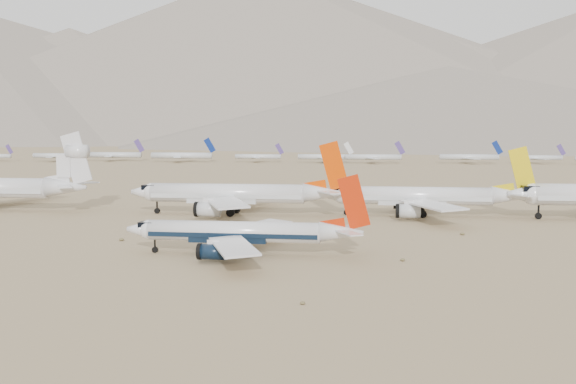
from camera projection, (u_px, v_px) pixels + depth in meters
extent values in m
plane|color=#876D4E|center=(258.00, 259.00, 109.66)|extent=(7000.00, 7000.00, 0.00)
cylinder|color=silver|center=(233.00, 231.00, 113.13)|extent=(30.74, 3.63, 3.63)
cube|color=black|center=(233.00, 234.00, 113.18)|extent=(30.13, 3.69, 0.82)
sphere|color=silver|center=(150.00, 230.00, 115.17)|extent=(3.63, 3.63, 3.63)
cube|color=black|center=(147.00, 224.00, 115.15)|extent=(2.54, 2.36, 0.91)
cone|color=silver|center=(341.00, 232.00, 110.59)|extent=(7.69, 3.63, 3.63)
cube|color=silver|center=(233.00, 246.00, 102.24)|extent=(11.87, 18.71, 0.57)
cube|color=silver|center=(349.00, 233.00, 106.86)|extent=(4.88, 6.38, 0.22)
cylinder|color=black|center=(214.00, 252.00, 106.12)|extent=(4.27, 2.62, 2.62)
cube|color=silver|center=(258.00, 226.00, 123.52)|extent=(11.87, 18.71, 0.57)
cube|color=silver|center=(351.00, 227.00, 113.83)|extent=(4.88, 6.38, 0.22)
cylinder|color=black|center=(233.00, 237.00, 121.03)|extent=(4.27, 2.62, 2.62)
cube|color=#BE2405|center=(354.00, 202.00, 109.80)|extent=(5.83, 0.29, 9.60)
cylinder|color=black|center=(155.00, 250.00, 115.40)|extent=(1.09, 0.45, 1.09)
cylinder|color=black|center=(238.00, 253.00, 110.78)|extent=(1.53, 0.91, 1.53)
cylinder|color=black|center=(244.00, 248.00, 115.80)|extent=(1.53, 0.91, 1.53)
sphere|color=silver|center=(533.00, 194.00, 159.12)|extent=(5.42, 5.42, 5.42)
cube|color=black|center=(530.00, 188.00, 159.09)|extent=(3.80, 3.53, 1.36)
cylinder|color=black|center=(538.00, 216.00, 159.45)|extent=(1.63, 0.68, 1.63)
cylinder|color=silver|center=(416.00, 196.00, 164.84)|extent=(37.98, 4.62, 4.62)
cube|color=silver|center=(416.00, 198.00, 164.89)|extent=(37.22, 4.68, 1.04)
sphere|color=silver|center=(342.00, 195.00, 167.36)|extent=(4.62, 4.62, 4.62)
cube|color=black|center=(339.00, 190.00, 167.33)|extent=(3.23, 3.00, 1.15)
cone|color=silver|center=(511.00, 196.00, 161.69)|extent=(9.49, 4.62, 4.62)
cube|color=silver|center=(432.00, 205.00, 151.32)|extent=(14.67, 23.11, 0.71)
cube|color=silver|center=(522.00, 195.00, 157.06)|extent=(6.03, 7.88, 0.28)
cylinder|color=silver|center=(409.00, 211.00, 156.12)|extent=(5.27, 3.32, 3.32)
cube|color=silver|center=(424.00, 194.00, 177.73)|extent=(14.67, 23.11, 0.71)
cube|color=silver|center=(514.00, 192.00, 165.72)|extent=(6.03, 7.88, 0.28)
cylinder|color=silver|center=(406.00, 203.00, 174.66)|extent=(5.27, 3.32, 3.32)
cube|color=yellow|center=(522.00, 170.00, 160.72)|extent=(7.20, 0.37, 11.86)
cylinder|color=black|center=(346.00, 212.00, 167.64)|extent=(1.38, 0.58, 1.38)
cylinder|color=black|center=(423.00, 214.00, 161.85)|extent=(1.94, 1.15, 1.94)
cylinder|color=black|center=(421.00, 211.00, 168.22)|extent=(1.94, 1.15, 1.94)
cylinder|color=silver|center=(227.00, 193.00, 167.44)|extent=(40.59, 4.96, 4.96)
cube|color=silver|center=(227.00, 196.00, 167.50)|extent=(39.78, 5.04, 1.12)
sphere|color=silver|center=(152.00, 192.00, 170.13)|extent=(4.96, 4.96, 4.96)
cube|color=black|center=(149.00, 187.00, 170.10)|extent=(3.47, 3.23, 1.24)
cone|color=silver|center=(323.00, 193.00, 164.07)|extent=(10.15, 4.96, 4.96)
cube|color=silver|center=(226.00, 203.00, 152.97)|extent=(15.68, 24.71, 0.77)
cube|color=silver|center=(329.00, 192.00, 159.12)|extent=(6.44, 8.43, 0.30)
cylinder|color=silver|center=(209.00, 209.00, 158.11)|extent=(5.64, 3.57, 3.57)
cube|color=silver|center=(249.00, 192.00, 181.23)|extent=(15.68, 24.71, 0.77)
cube|color=silver|center=(332.00, 189.00, 168.38)|extent=(6.44, 8.43, 0.30)
cylinder|color=silver|center=(227.00, 201.00, 177.95)|extent=(5.64, 3.57, 3.57)
cube|color=#DD3D00|center=(334.00, 166.00, 163.04)|extent=(7.69, 0.40, 12.68)
cylinder|color=black|center=(157.00, 211.00, 170.43)|extent=(1.49, 0.62, 1.49)
cylinder|color=black|center=(231.00, 213.00, 164.23)|extent=(2.08, 1.24, 2.08)
cylinder|color=black|center=(236.00, 209.00, 171.08)|extent=(2.08, 1.24, 2.08)
cone|color=silver|center=(66.00, 187.00, 173.43)|extent=(11.50, 5.51, 5.51)
cube|color=silver|center=(64.00, 186.00, 167.85)|extent=(7.30, 9.54, 0.33)
cube|color=silver|center=(14.00, 186.00, 192.81)|extent=(17.76, 27.99, 0.86)
cube|color=silver|center=(83.00, 183.00, 178.30)|extent=(7.30, 9.54, 0.33)
cube|color=silver|center=(76.00, 158.00, 172.26)|extent=(8.71, 0.44, 14.36)
cylinder|color=silver|center=(77.00, 151.00, 172.05)|extent=(5.75, 3.57, 3.57)
cube|color=#48347C|center=(9.00, 149.00, 466.24)|extent=(5.98, 0.30, 7.53)
cylinder|color=silver|center=(57.00, 156.00, 465.90)|extent=(35.96, 3.55, 3.55)
cube|color=silver|center=(79.00, 148.00, 463.09)|extent=(7.16, 0.36, 9.02)
cube|color=silver|center=(51.00, 157.00, 456.77)|extent=(9.47, 16.55, 0.36)
cube|color=silver|center=(63.00, 156.00, 475.14)|extent=(9.47, 16.55, 0.36)
cylinder|color=silver|center=(114.00, 155.00, 475.02)|extent=(41.15, 4.07, 4.07)
cube|color=#48347C|center=(139.00, 146.00, 471.80)|extent=(8.20, 0.41, 10.32)
cube|color=silver|center=(108.00, 156.00, 464.56)|extent=(10.84, 18.94, 0.41)
cube|color=silver|center=(120.00, 155.00, 485.58)|extent=(10.84, 18.94, 0.41)
cylinder|color=silver|center=(182.00, 156.00, 458.25)|extent=(44.25, 4.37, 4.37)
cube|color=navy|center=(210.00, 145.00, 454.79)|extent=(8.81, 0.44, 11.10)
cube|color=silver|center=(177.00, 157.00, 447.02)|extent=(11.66, 20.37, 0.44)
cube|color=silver|center=(186.00, 156.00, 469.62)|extent=(11.66, 20.37, 0.44)
cylinder|color=silver|center=(258.00, 157.00, 454.71)|extent=(32.80, 3.24, 3.24)
cube|color=#48347C|center=(279.00, 149.00, 452.14)|extent=(6.53, 0.32, 8.23)
cube|color=silver|center=(256.00, 158.00, 446.38)|extent=(8.64, 15.10, 0.32)
cube|color=silver|center=(260.00, 157.00, 463.13)|extent=(8.64, 15.10, 0.32)
cylinder|color=silver|center=(324.00, 157.00, 445.95)|extent=(36.28, 3.59, 3.59)
cube|color=silver|center=(349.00, 148.00, 443.11)|extent=(7.23, 0.36, 9.10)
cube|color=silver|center=(323.00, 158.00, 436.73)|extent=(9.56, 16.70, 0.36)
cube|color=silver|center=(325.00, 157.00, 455.26)|extent=(9.56, 16.70, 0.36)
cylinder|color=silver|center=(373.00, 157.00, 438.92)|extent=(38.27, 3.78, 3.78)
cube|color=#48347C|center=(400.00, 148.00, 435.92)|extent=(7.62, 0.38, 9.60)
cube|color=silver|center=(373.00, 158.00, 429.20)|extent=(10.08, 17.62, 0.38)
cube|color=silver|center=(373.00, 157.00, 448.74)|extent=(10.08, 17.62, 0.38)
cylinder|color=silver|center=(469.00, 157.00, 436.65)|extent=(39.29, 3.88, 3.88)
cube|color=navy|center=(497.00, 148.00, 433.58)|extent=(7.83, 0.39, 9.86)
cube|color=silver|center=(471.00, 159.00, 426.68)|extent=(10.35, 18.09, 0.39)
cube|color=silver|center=(467.00, 157.00, 446.74)|extent=(10.35, 18.09, 0.39)
cylinder|color=silver|center=(537.00, 158.00, 436.08)|extent=(32.53, 3.21, 3.21)
cube|color=#48347C|center=(561.00, 150.00, 433.54)|extent=(6.48, 0.32, 8.16)
cube|color=silver|center=(540.00, 159.00, 427.82)|extent=(8.57, 14.97, 0.32)
cube|color=silver|center=(534.00, 158.00, 444.43)|extent=(8.57, 14.97, 0.32)
cone|color=slate|center=(71.00, 84.00, 1740.89)|extent=(1800.00, 1800.00, 300.00)
cone|color=slate|center=(261.00, 55.00, 1794.79)|extent=(2444.00, 2444.00, 470.00)
cone|color=slate|center=(451.00, 90.00, 1532.07)|extent=(1824.00, 1824.00, 240.00)
cone|color=slate|center=(13.00, 119.00, 1283.41)|extent=(855.00, 855.00, 95.00)
cone|color=slate|center=(447.00, 105.00, 1168.49)|extent=(1260.00, 1260.00, 140.00)
ellipsoid|color=brown|center=(121.00, 239.00, 127.88)|extent=(0.98, 0.98, 0.54)
ellipsoid|color=brown|center=(303.00, 303.00, 80.89)|extent=(0.70, 0.70, 0.39)
ellipsoid|color=brown|center=(403.00, 260.00, 107.98)|extent=(0.84, 0.84, 0.46)
ellipsoid|color=brown|center=(462.00, 234.00, 135.07)|extent=(0.98, 0.98, 0.54)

